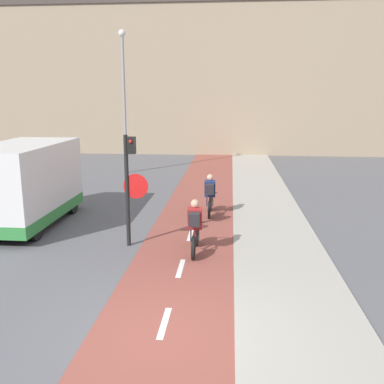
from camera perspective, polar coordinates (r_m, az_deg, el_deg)
ground_plane at (r=7.60m, az=-4.30°, el=-19.00°), size 120.00×120.00×0.00m
bike_lane at (r=7.60m, az=-4.30°, el=-18.92°), size 2.50×60.00×0.02m
sidewalk_strip at (r=7.62m, az=15.31°, el=-19.13°), size 2.40×60.00×0.05m
building_row_background at (r=32.05m, az=3.28°, el=14.87°), size 60.00×5.20×10.47m
traffic_light_pole at (r=11.41m, az=-8.27°, el=1.84°), size 0.67×0.25×3.01m
street_lamp_far at (r=22.78m, az=-9.07°, el=13.51°), size 0.36×0.36×7.24m
cyclist_near at (r=11.00m, az=0.39°, el=-4.74°), size 0.46×1.61×1.43m
cyclist_far at (r=14.53m, az=2.41°, el=-0.46°), size 0.46×1.58×1.42m
van at (r=14.33m, az=-21.51°, el=0.79°), size 2.16×4.44×2.56m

